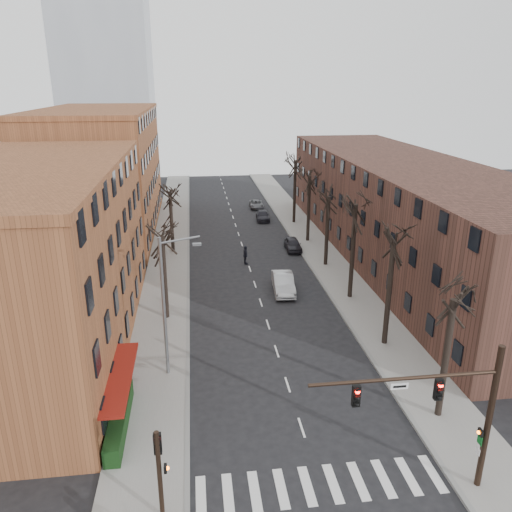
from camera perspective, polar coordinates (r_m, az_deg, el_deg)
name	(u,v)px	position (r m, az deg, el deg)	size (l,w,h in m)	color
ground	(320,485)	(25.10, 7.34, -24.49)	(160.00, 160.00, 0.00)	black
sidewalk_left	(170,249)	(55.28, -9.82, 0.80)	(4.00, 90.00, 0.15)	gray
sidewalk_right	(313,243)	(56.75, 6.53, 1.45)	(4.00, 90.00, 0.15)	gray
building_left_near	(31,264)	(36.03, -24.33, -0.80)	(12.00, 26.00, 12.00)	brown
building_left_far	(102,173)	(63.25, -17.22, 9.02)	(12.00, 28.00, 14.00)	brown
building_right	(403,209)	(53.39, 16.40, 5.14)	(12.00, 50.00, 10.00)	#4E2D24
office_tower	(101,15)	(114.42, -17.29, 24.83)	(18.00, 18.00, 60.00)	#B2B7BF
awning_left	(125,418)	(29.45, -14.77, -17.46)	(1.20, 7.00, 0.15)	maroon
hedge	(119,420)	(28.28, -15.35, -17.61)	(0.80, 6.00, 1.00)	#143312
tree_right_a	(437,416)	(30.36, 20.03, -16.82)	(5.20, 5.20, 10.00)	black
tree_right_b	(384,344)	(36.46, 14.42, -9.75)	(5.20, 5.20, 10.80)	black
tree_right_c	(349,298)	(43.18, 10.63, -4.73)	(5.20, 5.20, 11.60)	black
tree_right_d	(325,265)	(50.28, 7.93, -1.07)	(5.20, 5.20, 10.00)	black
tree_right_e	(308,241)	(57.61, 5.91, 1.66)	(5.20, 5.20, 10.80)	black
tree_right_f	(294,223)	(65.10, 4.34, 3.77)	(5.20, 5.20, 11.60)	black
tree_left_a	(167,318)	(39.52, -10.11, -7.04)	(5.20, 5.20, 9.50)	black
tree_left_b	(173,252)	(54.34, -9.43, 0.41)	(5.20, 5.20, 9.50)	black
signal_mast_arm	(457,407)	(23.44, 22.01, -15.73)	(8.14, 0.30, 7.20)	black
signal_pole_left	(159,468)	(22.16, -10.98, -22.67)	(0.47, 0.44, 4.40)	black
streetlight	(166,301)	(30.13, -10.20, -5.14)	(2.45, 0.22, 9.03)	slate
silver_sedan	(283,283)	(43.42, 3.14, -3.11)	(1.70, 4.87, 1.61)	#AFB2B7
parked_car_near	(293,244)	(54.27, 4.23, 1.35)	(1.59, 3.95, 1.35)	black
parked_car_mid	(263,216)	(66.18, 0.78, 4.63)	(1.70, 4.19, 1.22)	black
parked_car_far	(256,204)	(72.76, 0.03, 5.94)	(1.86, 4.04, 1.12)	#5A5C61
pedestrian_crossing	(245,255)	(49.86, -1.22, 0.10)	(1.12, 0.47, 1.91)	black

